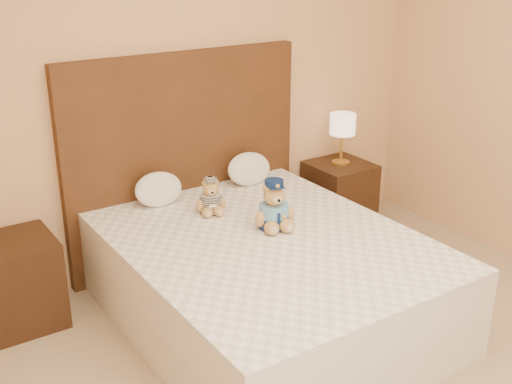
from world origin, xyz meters
TOP-DOWN VIEW (x-y plane):
  - room_walls at (0.00, 0.46)m, footprint 4.04×4.52m
  - bed at (0.00, 1.20)m, footprint 1.60×2.00m
  - headboard at (0.00, 2.21)m, footprint 1.75×0.08m
  - nightstand_left at (-1.25, 2.00)m, footprint 0.45×0.45m
  - nightstand_right at (1.25, 2.00)m, footprint 0.45×0.45m
  - lamp at (1.25, 2.00)m, footprint 0.20×0.20m
  - teddy_police at (0.12, 1.31)m, footprint 0.31×0.30m
  - teddy_prisoner at (-0.08, 1.72)m, footprint 0.26×0.25m
  - pillow_left at (-0.30, 2.03)m, footprint 0.33×0.21m
  - pillow_right at (0.41, 2.03)m, footprint 0.34×0.22m

SIDE VIEW (x-z plane):
  - nightstand_left at x=-1.25m, z-range 0.00..0.55m
  - nightstand_right at x=1.25m, z-range 0.00..0.55m
  - bed at x=0.00m, z-range 0.00..0.55m
  - teddy_prisoner at x=-0.08m, z-range 0.55..0.78m
  - pillow_left at x=-0.30m, z-range 0.55..0.78m
  - pillow_right at x=0.41m, z-range 0.55..0.79m
  - teddy_police at x=0.12m, z-range 0.55..0.85m
  - headboard at x=0.00m, z-range 0.00..1.50m
  - lamp at x=1.25m, z-range 0.65..1.05m
  - room_walls at x=0.00m, z-range 0.45..3.17m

